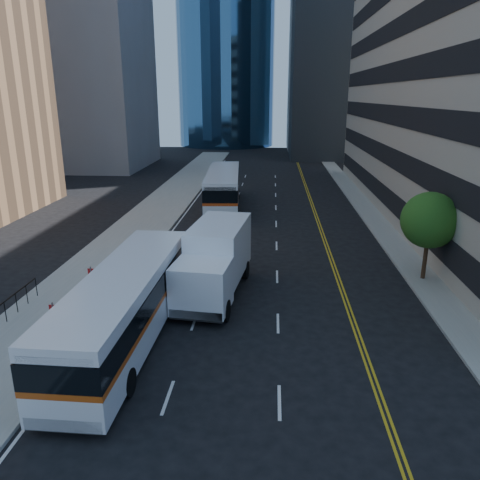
{
  "coord_description": "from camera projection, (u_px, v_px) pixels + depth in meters",
  "views": [
    {
      "loc": [
        0.08,
        -18.14,
        10.39
      ],
      "look_at": [
        -1.61,
        6.23,
        2.8
      ],
      "focal_mm": 35.0,
      "sensor_mm": 36.0,
      "label": 1
    }
  ],
  "objects": [
    {
      "name": "ground",
      "position": [
        267.0,
        344.0,
        20.37
      ],
      "size": [
        160.0,
        160.0,
        0.0
      ],
      "primitive_type": "plane",
      "color": "black",
      "rests_on": "ground"
    },
    {
      "name": "sidewalk_west",
      "position": [
        161.0,
        207.0,
        44.86
      ],
      "size": [
        5.0,
        90.0,
        0.15
      ],
      "primitive_type": "cube",
      "color": "gray",
      "rests_on": "ground"
    },
    {
      "name": "sidewalk_east",
      "position": [
        367.0,
        211.0,
        43.57
      ],
      "size": [
        2.0,
        90.0,
        0.15
      ],
      "primitive_type": "cube",
      "color": "gray",
      "rests_on": "ground"
    },
    {
      "name": "midrise_west",
      "position": [
        78.0,
        43.0,
        66.57
      ],
      "size": [
        18.0,
        18.0,
        35.0
      ],
      "primitive_type": "cube",
      "color": "gray",
      "rests_on": "ground"
    },
    {
      "name": "street_tree",
      "position": [
        430.0,
        220.0,
        26.32
      ],
      "size": [
        3.2,
        3.2,
        5.1
      ],
      "color": "#332114",
      "rests_on": "sidewalk_east"
    },
    {
      "name": "bus_front",
      "position": [
        126.0,
        304.0,
        20.1
      ],
      "size": [
        3.02,
        12.69,
        3.26
      ],
      "rotation": [
        0.0,
        0.0,
        -0.02
      ],
      "color": "white",
      "rests_on": "ground"
    },
    {
      "name": "bus_rear",
      "position": [
        223.0,
        187.0,
        44.91
      ],
      "size": [
        3.8,
        13.65,
        3.48
      ],
      "rotation": [
        0.0,
        0.0,
        0.06
      ],
      "color": "white",
      "rests_on": "ground"
    },
    {
      "name": "box_truck",
      "position": [
        215.0,
        260.0,
        24.97
      ],
      "size": [
        3.53,
        8.02,
        3.71
      ],
      "rotation": [
        0.0,
        0.0,
        -0.11
      ],
      "color": "white",
      "rests_on": "ground"
    }
  ]
}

